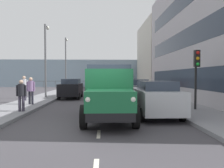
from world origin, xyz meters
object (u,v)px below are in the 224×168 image
(car_white_kerbside_2, at_px, (129,87))
(lamp_post_promenade, at_px, (46,54))
(car_black_oppositeside_0, at_px, (71,88))
(pedestrian_couple_b, at_px, (24,86))
(lamp_post_far, at_px, (66,59))
(truck_vintage_green, at_px, (109,94))
(car_red_kerbside_3, at_px, (124,85))
(pedestrian_with_bag, at_px, (31,88))
(pedestrian_in_dark_coat, at_px, (21,93))
(car_silver_kerbside_near, at_px, (155,98))
(car_grey_kerbside_1, at_px, (136,90))
(traffic_light_near, at_px, (197,67))

(car_white_kerbside_2, xyz_separation_m, lamp_post_promenade, (7.57, 2.74, 3.03))
(car_black_oppositeside_0, height_order, pedestrian_couple_b, pedestrian_couple_b)
(pedestrian_couple_b, bearing_deg, lamp_post_far, -93.66)
(truck_vintage_green, xyz_separation_m, lamp_post_promenade, (5.26, -10.57, 2.74))
(car_red_kerbside_3, xyz_separation_m, lamp_post_far, (7.55, -2.35, 3.35))
(pedestrian_with_bag, relative_size, pedestrian_couple_b, 0.95)
(pedestrian_couple_b, bearing_deg, pedestrian_in_dark_coat, 107.43)
(car_silver_kerbside_near, height_order, car_white_kerbside_2, same)
(car_grey_kerbside_1, bearing_deg, pedestrian_couple_b, 1.88)
(car_black_oppositeside_0, relative_size, lamp_post_far, 0.59)
(car_white_kerbside_2, bearing_deg, pedestrian_in_dark_coat, 58.81)
(car_silver_kerbside_near, relative_size, pedestrian_with_bag, 2.64)
(pedestrian_in_dark_coat, bearing_deg, lamp_post_promenade, -84.47)
(car_white_kerbside_2, height_order, lamp_post_promenade, lamp_post_promenade)
(car_red_kerbside_3, distance_m, lamp_post_promenade, 11.61)
(car_grey_kerbside_1, distance_m, car_red_kerbside_3, 11.09)
(lamp_post_promenade, bearing_deg, car_red_kerbside_3, -132.46)
(car_silver_kerbside_near, bearing_deg, car_red_kerbside_3, -90.00)
(car_white_kerbside_2, bearing_deg, pedestrian_with_bag, 48.66)
(car_red_kerbside_3, distance_m, pedestrian_in_dark_coat, 18.01)
(car_red_kerbside_3, xyz_separation_m, pedestrian_in_dark_coat, (6.75, 16.69, 0.20))
(car_black_oppositeside_0, height_order, lamp_post_promenade, lamp_post_promenade)
(pedestrian_with_bag, xyz_separation_m, lamp_post_promenade, (0.37, -5.44, 2.75))
(car_silver_kerbside_near, distance_m, pedestrian_with_bag, 8.14)
(truck_vintage_green, bearing_deg, car_grey_kerbside_1, -106.57)
(truck_vintage_green, distance_m, lamp_post_far, 22.04)
(car_grey_kerbside_1, relative_size, car_white_kerbside_2, 0.87)
(traffic_light_near, bearing_deg, car_black_oppositeside_0, -46.18)
(pedestrian_with_bag, bearing_deg, traffic_light_near, 164.30)
(lamp_post_promenade, bearing_deg, pedestrian_couple_b, 74.57)
(car_white_kerbside_2, distance_m, lamp_post_promenade, 8.60)
(car_grey_kerbside_1, bearing_deg, lamp_post_promenade, -20.46)
(car_silver_kerbside_near, relative_size, pedestrian_in_dark_coat, 2.83)
(lamp_post_promenade, xyz_separation_m, lamp_post_far, (-0.02, -10.62, 0.32))
(car_silver_kerbside_near, distance_m, traffic_light_near, 3.12)
(truck_vintage_green, distance_m, pedestrian_couple_b, 9.65)
(car_silver_kerbside_near, height_order, car_grey_kerbside_1, same)
(car_black_oppositeside_0, relative_size, pedestrian_in_dark_coat, 2.55)
(truck_vintage_green, distance_m, car_silver_kerbside_near, 2.67)
(car_silver_kerbside_near, xyz_separation_m, lamp_post_promenade, (7.57, -9.24, 3.03))
(car_silver_kerbside_near, distance_m, car_white_kerbside_2, 11.98)
(pedestrian_in_dark_coat, distance_m, pedestrian_couple_b, 5.58)
(car_grey_kerbside_1, distance_m, lamp_post_far, 15.78)
(car_black_oppositeside_0, relative_size, pedestrian_with_bag, 2.38)
(lamp_post_far, bearing_deg, pedestrian_couple_b, 86.34)
(car_grey_kerbside_1, xyz_separation_m, traffic_light_near, (-2.47, 5.34, 1.58))
(pedestrian_couple_b, bearing_deg, car_black_oppositeside_0, -134.00)
(car_white_kerbside_2, relative_size, car_red_kerbside_3, 1.05)
(car_grey_kerbside_1, distance_m, pedestrian_couple_b, 8.43)
(car_red_kerbside_3, relative_size, pedestrian_with_bag, 2.43)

